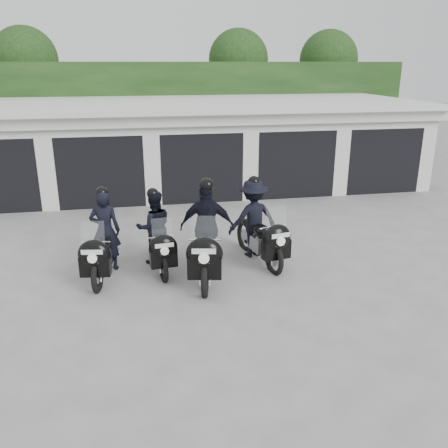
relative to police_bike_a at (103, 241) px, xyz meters
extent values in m
plane|color=#969691|center=(2.82, -0.44, -0.75)|extent=(80.00, 80.00, 0.00)
cube|color=silver|center=(2.82, 8.06, 0.65)|extent=(16.00, 6.00, 2.80)
cube|color=silver|center=(2.82, 7.86, 2.13)|extent=(16.40, 6.80, 0.16)
cube|color=silver|center=(2.82, 4.81, 1.90)|extent=(16.40, 0.12, 0.40)
cube|color=black|center=(2.82, 5.04, -0.63)|extent=(16.00, 0.06, 0.24)
cube|color=black|center=(-3.38, 6.26, 0.35)|extent=(2.60, 2.60, 2.20)
cube|color=silver|center=(-1.83, 5.21, 0.65)|extent=(0.50, 0.50, 2.80)
cube|color=black|center=(-0.28, 6.26, 0.35)|extent=(2.60, 2.60, 2.20)
cube|color=silver|center=(-0.28, 5.21, 1.75)|extent=(2.60, 0.50, 0.60)
cube|color=silver|center=(1.27, 5.21, 0.65)|extent=(0.50, 0.50, 2.80)
cube|color=black|center=(2.82, 6.26, 0.35)|extent=(2.60, 2.60, 2.20)
cube|color=silver|center=(2.82, 5.21, 1.75)|extent=(2.60, 0.50, 0.60)
cube|color=silver|center=(4.37, 5.21, 0.65)|extent=(0.50, 0.50, 2.80)
cube|color=black|center=(5.92, 6.26, 0.35)|extent=(2.60, 2.60, 2.20)
cube|color=silver|center=(5.92, 5.21, 1.75)|extent=(2.60, 0.50, 0.60)
cube|color=silver|center=(7.47, 5.21, 0.65)|extent=(0.50, 0.50, 2.80)
cube|color=black|center=(9.02, 6.26, 0.35)|extent=(2.60, 2.60, 2.20)
cube|color=silver|center=(9.02, 5.21, 1.75)|extent=(2.60, 0.50, 0.60)
cube|color=silver|center=(10.57, 5.21, 0.65)|extent=(0.50, 0.50, 2.80)
cube|color=#153312|center=(2.82, 12.06, 1.40)|extent=(20.00, 2.00, 4.30)
sphere|color=#153312|center=(-3.68, 13.56, 3.65)|extent=(2.80, 2.80, 2.80)
cylinder|color=black|center=(-3.68, 13.56, 0.90)|extent=(0.24, 0.24, 3.30)
sphere|color=#153312|center=(5.82, 13.56, 3.65)|extent=(2.80, 2.80, 2.80)
cylinder|color=black|center=(5.82, 13.56, 0.90)|extent=(0.24, 0.24, 3.30)
sphere|color=#153312|center=(10.32, 13.56, 3.65)|extent=(2.80, 2.80, 2.80)
cylinder|color=black|center=(10.32, 13.56, 0.90)|extent=(0.24, 0.24, 3.30)
torus|color=black|center=(-0.10, -0.72, -0.44)|extent=(0.21, 0.74, 0.73)
torus|color=black|center=(0.10, 0.71, -0.44)|extent=(0.21, 0.74, 0.73)
cube|color=#9F9FA4|center=(0.00, 0.02, -0.37)|extent=(0.34, 0.58, 0.32)
cube|color=black|center=(0.00, 0.00, -0.53)|extent=(0.27, 1.30, 0.06)
ellipsoid|color=black|center=(-0.02, -0.15, -0.03)|extent=(0.41, 0.62, 0.29)
cube|color=black|center=(0.04, 0.28, -0.01)|extent=(0.34, 0.58, 0.10)
ellipsoid|color=black|center=(-0.12, -0.80, 0.03)|extent=(0.67, 0.42, 0.60)
cube|color=black|center=(-0.12, -0.80, -0.20)|extent=(0.61, 0.30, 0.40)
cube|color=#B2BFC6|center=(-0.11, -0.77, 0.43)|extent=(0.45, 0.18, 0.51)
cylinder|color=silver|center=(-0.09, -0.60, 0.21)|extent=(0.56, 0.11, 0.03)
cube|color=silver|center=(-0.14, -0.96, 0.15)|extent=(0.40, 0.07, 0.09)
cube|color=silver|center=(-0.14, -0.93, -0.03)|extent=(0.18, 0.04, 0.10)
imported|color=black|center=(0.04, 0.30, 0.13)|extent=(0.70, 0.51, 1.76)
sphere|color=black|center=(0.04, 0.30, 0.95)|extent=(0.27, 0.27, 0.27)
torus|color=black|center=(1.20, -0.49, -0.46)|extent=(0.18, 0.69, 0.69)
torus|color=black|center=(1.04, 0.85, -0.46)|extent=(0.18, 0.69, 0.69)
cube|color=#9F9FA4|center=(1.12, 0.20, -0.40)|extent=(0.30, 0.54, 0.30)
cube|color=black|center=(1.12, 0.18, -0.55)|extent=(0.22, 1.22, 0.06)
ellipsoid|color=black|center=(1.14, 0.04, -0.08)|extent=(0.37, 0.57, 0.27)
cube|color=black|center=(1.09, 0.44, -0.06)|extent=(0.30, 0.54, 0.09)
ellipsoid|color=black|center=(1.21, -0.57, -0.02)|extent=(0.62, 0.38, 0.56)
cube|color=black|center=(1.21, -0.57, -0.24)|extent=(0.57, 0.27, 0.38)
cube|color=#B2BFC6|center=(1.21, -0.54, 0.36)|extent=(0.42, 0.16, 0.48)
cylinder|color=silver|center=(1.19, -0.38, 0.15)|extent=(0.53, 0.09, 0.03)
cube|color=silver|center=(1.23, -0.72, 0.09)|extent=(0.37, 0.06, 0.08)
cube|color=silver|center=(1.22, -0.70, -0.08)|extent=(0.17, 0.03, 0.09)
imported|color=black|center=(1.09, 0.46, 0.07)|extent=(0.87, 0.71, 1.65)
sphere|color=black|center=(1.09, 0.46, 0.84)|extent=(0.25, 0.25, 0.25)
torus|color=black|center=(1.95, -1.28, -0.41)|extent=(0.28, 0.82, 0.81)
torus|color=black|center=(2.26, 0.29, -0.41)|extent=(0.28, 0.82, 0.81)
cube|color=#9F9FA4|center=(2.11, -0.47, -0.33)|extent=(0.40, 0.66, 0.36)
cube|color=black|center=(2.10, -0.49, -0.51)|extent=(0.37, 1.43, 0.07)
ellipsoid|color=black|center=(2.07, -0.66, 0.05)|extent=(0.48, 0.70, 0.32)
cube|color=black|center=(2.17, -0.19, 0.07)|extent=(0.40, 0.66, 0.11)
ellipsoid|color=black|center=(1.93, -1.37, 0.11)|extent=(0.76, 0.50, 0.67)
cube|color=black|center=(1.93, -1.37, -0.14)|extent=(0.68, 0.37, 0.44)
cube|color=#B2BFC6|center=(1.94, -1.33, 0.56)|extent=(0.51, 0.22, 0.57)
cylinder|color=silver|center=(1.97, -1.15, 0.32)|extent=(0.62, 0.15, 0.03)
cube|color=silver|center=(1.89, -1.55, 0.25)|extent=(0.44, 0.10, 0.10)
cube|color=silver|center=(1.90, -1.52, 0.05)|extent=(0.20, 0.06, 0.11)
imported|color=black|center=(2.17, -0.17, 0.22)|extent=(1.25, 0.86, 1.95)
sphere|color=black|center=(2.17, -0.17, 1.14)|extent=(0.30, 0.30, 0.30)
torus|color=black|center=(3.54, -0.57, -0.43)|extent=(0.26, 0.76, 0.75)
torus|color=black|center=(3.24, 0.88, -0.43)|extent=(0.26, 0.76, 0.75)
cube|color=#9F9FA4|center=(3.38, 0.18, -0.36)|extent=(0.38, 0.61, 0.33)
cube|color=black|center=(3.39, 0.16, -0.53)|extent=(0.35, 1.33, 0.06)
ellipsoid|color=black|center=(3.42, 0.01, -0.01)|extent=(0.45, 0.65, 0.30)
cube|color=black|center=(3.33, 0.44, 0.01)|extent=(0.38, 0.61, 0.10)
ellipsoid|color=black|center=(3.55, -0.65, 0.05)|extent=(0.70, 0.46, 0.62)
cube|color=black|center=(3.55, -0.65, -0.19)|extent=(0.63, 0.34, 0.41)
cube|color=#B2BFC6|center=(3.55, -0.62, 0.46)|extent=(0.47, 0.21, 0.53)
cylinder|color=silver|center=(3.51, -0.45, 0.24)|extent=(0.57, 0.14, 0.03)
cube|color=silver|center=(3.59, -0.82, 0.17)|extent=(0.41, 0.10, 0.09)
cube|color=silver|center=(3.58, -0.79, -0.01)|extent=(0.18, 0.05, 0.10)
imported|color=black|center=(3.32, 0.46, 0.15)|extent=(1.26, 0.82, 1.81)
sphere|color=black|center=(3.32, 0.46, 1.00)|extent=(0.28, 0.28, 0.28)
camera|label=1|loc=(0.76, -9.49, 3.51)|focal=38.00mm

